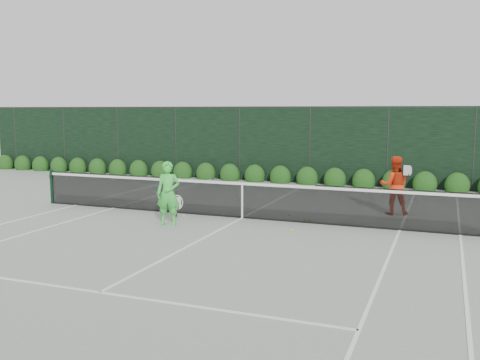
% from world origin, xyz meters
% --- Properties ---
extents(ground, '(80.00, 80.00, 0.00)m').
position_xyz_m(ground, '(0.00, 0.00, 0.00)').
color(ground, gray).
rests_on(ground, ground).
extents(tennis_net, '(12.90, 0.10, 1.07)m').
position_xyz_m(tennis_net, '(-0.02, 0.00, 0.53)').
color(tennis_net, black).
rests_on(tennis_net, ground).
extents(player_woman, '(0.69, 0.54, 1.63)m').
position_xyz_m(player_woman, '(-1.46, -1.46, 0.81)').
color(player_woman, '#3ED545').
rests_on(player_woman, ground).
extents(player_man, '(0.96, 0.77, 1.64)m').
position_xyz_m(player_man, '(3.78, 2.06, 0.82)').
color(player_man, red).
rests_on(player_man, ground).
extents(court_lines, '(11.03, 23.83, 0.01)m').
position_xyz_m(court_lines, '(0.00, 0.00, 0.01)').
color(court_lines, white).
rests_on(court_lines, ground).
extents(windscreen_fence, '(32.00, 21.07, 3.06)m').
position_xyz_m(windscreen_fence, '(0.00, -2.71, 1.51)').
color(windscreen_fence, black).
rests_on(windscreen_fence, ground).
extents(hedge_row, '(31.66, 0.65, 0.94)m').
position_xyz_m(hedge_row, '(-0.00, 7.15, 0.23)').
color(hedge_row, '#14380F').
rests_on(hedge_row, ground).
extents(tennis_balls, '(4.22, 1.98, 0.07)m').
position_xyz_m(tennis_balls, '(0.14, -0.13, 0.03)').
color(tennis_balls, '#CFE132').
rests_on(tennis_balls, ground).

